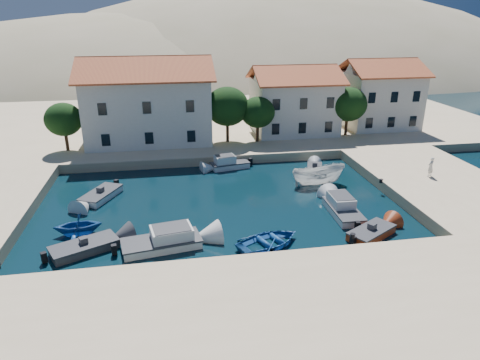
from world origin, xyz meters
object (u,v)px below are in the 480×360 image
at_px(building_right, 379,92).
at_px(cabin_cruiser_south, 161,241).
at_px(building_mid, 294,98).
at_px(boat_east, 318,184).
at_px(cabin_cruiser_east, 343,209).
at_px(rowboat_south, 269,246).
at_px(building_left, 148,99).
at_px(pedestrian, 431,167).

relative_size(building_right, cabin_cruiser_south, 1.66).
height_order(building_mid, boat_east, building_mid).
distance_m(cabin_cruiser_south, cabin_cruiser_east, 14.72).
xyz_separation_m(rowboat_south, boat_east, (7.27, 10.47, 0.00)).
height_order(building_left, building_mid, building_left).
height_order(rowboat_south, boat_east, boat_east).
xyz_separation_m(building_left, cabin_cruiser_south, (1.22, -24.54, -5.46)).
bearing_deg(rowboat_south, cabin_cruiser_east, -82.99).
xyz_separation_m(building_mid, boat_east, (-2.12, -16.07, -5.22)).
distance_m(building_mid, cabin_cruiser_south, 30.92).
relative_size(cabin_cruiser_south, rowboat_south, 1.20).
relative_size(building_right, rowboat_south, 1.98).
xyz_separation_m(building_right, cabin_cruiser_south, (-28.78, -26.54, -5.00)).
distance_m(building_right, boat_east, 22.82).
distance_m(building_mid, rowboat_south, 28.63).
bearing_deg(boat_east, building_mid, -11.43).
distance_m(rowboat_south, boat_east, 12.74).
distance_m(building_left, pedestrian, 31.38).
bearing_deg(building_left, cabin_cruiser_south, -87.15).
relative_size(cabin_cruiser_east, boat_east, 0.95).
bearing_deg(boat_east, rowboat_south, 141.34).
height_order(cabin_cruiser_east, pedestrian, pedestrian).
relative_size(building_left, pedestrian, 7.95).
bearing_deg(building_right, rowboat_south, -127.84).
bearing_deg(boat_east, building_left, 42.60).
distance_m(building_left, building_right, 30.07).
height_order(building_left, rowboat_south, building_left).
bearing_deg(cabin_cruiser_east, building_left, 37.42).
relative_size(building_mid, pedestrian, 5.68).
height_order(boat_east, pedestrian, pedestrian).
xyz_separation_m(building_right, rowboat_south, (-21.39, -27.54, -5.47)).
bearing_deg(pedestrian, building_mid, -92.23).
bearing_deg(rowboat_south, building_left, -2.88).
distance_m(building_right, cabin_cruiser_east, 28.15).
bearing_deg(building_left, pedestrian, -33.58).
distance_m(building_left, building_mid, 18.04).
relative_size(cabin_cruiser_south, cabin_cruiser_east, 1.14).
relative_size(cabin_cruiser_east, pedestrian, 2.70).
relative_size(building_mid, cabin_cruiser_south, 1.84).
distance_m(cabin_cruiser_east, pedestrian, 11.30).
relative_size(rowboat_south, boat_east, 0.91).
height_order(building_mid, cabin_cruiser_east, building_mid).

